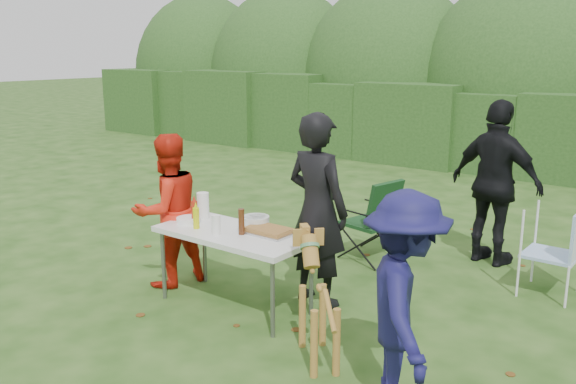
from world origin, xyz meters
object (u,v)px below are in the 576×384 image
Objects in this scene: ketchup_bottle at (195,212)px; beer_bottle at (241,222)px; lawn_chair at (551,251)px; mustard_bottle at (196,218)px; child at (404,305)px; person_cook at (317,210)px; dog at (319,306)px; camping_chair at (369,218)px; person_black_puffy at (496,183)px; person_red_jacket at (168,210)px; folding_table at (234,237)px; paper_towel_roll at (203,205)px.

beer_bottle is (0.60, 0.00, 0.01)m from ketchup_bottle.
ketchup_bottle is (-2.77, -2.13, 0.40)m from lawn_chair.
child is at bearing -10.69° from mustard_bottle.
person_cook is 0.73m from beer_bottle.
dog is 1.00× the size of camping_chair.
person_black_puffy is at bearing -35.24° from lawn_chair.
lawn_chair is at bearing 134.26° from person_red_jacket.
camping_chair is 2.01m from beer_bottle.
lawn_chair is at bearing -40.08° from child.
person_red_jacket is 1.03× the size of child.
folding_table is at bearing 50.97° from person_cook.
paper_towel_roll is (-2.59, 0.74, 0.11)m from child.
dog is (0.66, -0.93, -0.46)m from person_cook.
dog is 1.22m from beer_bottle.
ketchup_bottle is at bearing 79.39° from camping_chair.
lawn_chair is 3.77× the size of beer_bottle.
person_red_jacket is at bearing 25.26° from person_cook.
person_black_puffy is at bearing 60.74° from folding_table.
beer_bottle is at bearing 45.20° from lawn_chair.
camping_chair is 2.03m from paper_towel_roll.
beer_bottle is (0.11, -0.02, 0.17)m from folding_table.
person_cook reaches higher than folding_table.
child is (0.54, -3.26, -0.17)m from person_black_puffy.
person_cook is 1.23m from dog.
folding_table is 3.11m from lawn_chair.
child is 0.90m from dog.
mustard_bottle is 0.77× the size of paper_towel_roll.
folding_table is 0.60m from paper_towel_roll.
camping_chair is at bearing -25.26° from dog.
folding_table is 1.98m from camping_chair.
beer_bottle is at bearing 98.69° from person_red_jacket.
paper_towel_roll is at bearing 109.71° from ketchup_bottle.
person_black_puffy reaches higher than beer_bottle.
child is 7.63× the size of mustard_bottle.
folding_table is 6.82× the size of ketchup_bottle.
mustard_bottle is 0.18m from ketchup_bottle.
dog is 4.40× the size of ketchup_bottle.
folding_table is 1.55× the size of camping_chair.
person_cook is 1.14m from mustard_bottle.
ketchup_bottle is 0.85× the size of paper_towel_roll.
child is 1.69× the size of lawn_chair.
person_red_jacket is 6.03× the size of paper_towel_roll.
camping_chair is (0.31, 1.95, -0.20)m from folding_table.
person_black_puffy is 3.09m from dog.
person_cook is at bearing 111.20° from camping_chair.
dog is at bearing -17.64° from beer_bottle.
person_black_puffy is at bearing -25.62° from child.
person_black_puffy reaches higher than paper_towel_roll.
mustard_bottle is at bearing 35.15° from dog.
camping_chair is (1.25, 1.92, -0.30)m from person_red_jacket.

